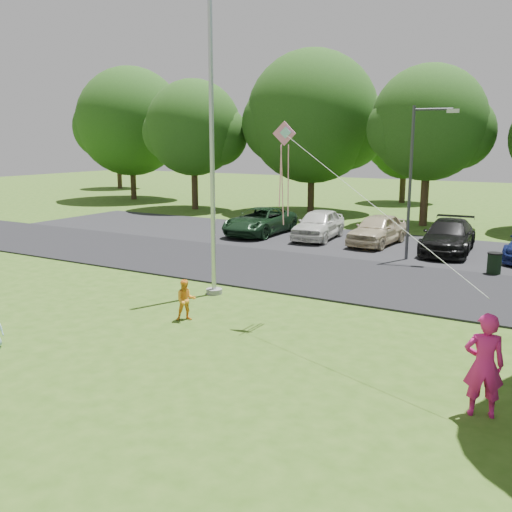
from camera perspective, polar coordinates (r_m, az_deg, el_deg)
The scene contains 11 objects.
ground at distance 12.12m, azimuth -3.90°, elevation -11.43°, with size 120.00×120.00×0.00m, color #315516.
park_road at distance 19.83m, azimuth 10.86°, elevation -2.36°, with size 60.00×6.00×0.06m, color black.
parking_strip at distance 25.92m, azimuth 15.69°, elevation 0.68°, with size 42.00×7.00×0.06m, color black.
flagpole at distance 17.27m, azimuth -4.41°, elevation 9.66°, with size 0.50×0.50×10.00m.
street_lamp at distance 23.02m, azimuth 15.82°, elevation 8.33°, with size 1.67×0.52×6.00m.
trash_can at distance 21.88m, azimuth 22.72°, elevation -0.73°, with size 0.51×0.51×0.81m.
tree_row at distance 33.78m, azimuth 22.80°, elevation 12.35°, with size 64.35×11.94×10.88m.
parked_cars at distance 25.89m, azimuth 14.47°, elevation 2.33°, with size 17.15×5.06×1.42m.
woman at distance 10.70m, azimuth 21.84°, elevation -10.08°, with size 0.68×0.45×1.86m, color #D41C77.
child_yellow at distance 15.28m, azimuth -7.04°, elevation -4.38°, with size 0.54×0.42×1.11m, color #FF9D28.
kite at distance 14.39m, azimuth 3.16°, elevation 10.21°, with size 5.75×3.21×3.07m.
Camera 1 is at (6.31, -9.20, 4.72)m, focal length 40.00 mm.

